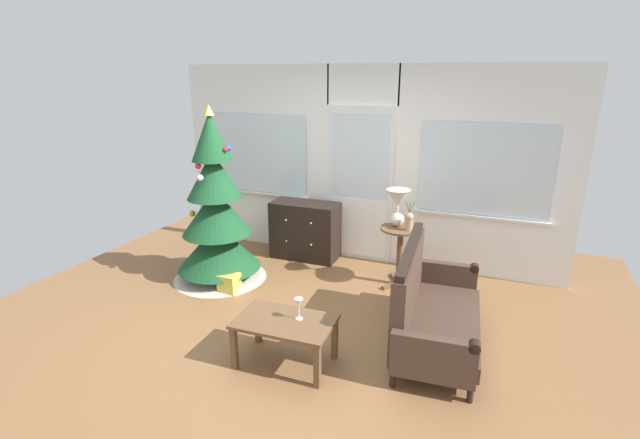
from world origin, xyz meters
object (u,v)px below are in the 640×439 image
coffee_table (285,327)px  gift_box (229,283)px  flower_vase (409,220)px  table_lamp (398,203)px  side_table (400,245)px  settee_sofa (428,307)px  dresser_cabinet (305,230)px  christmas_tree (217,219)px  wine_glass (299,304)px

coffee_table → gift_box: coffee_table is taller
flower_vase → table_lamp: bearing=148.0°
side_table → settee_sofa: bearing=-65.1°
flower_vase → gift_box: (-1.87, -0.88, -0.73)m
dresser_cabinet → side_table: 1.44m
dresser_cabinet → christmas_tree: bearing=-124.7°
christmas_tree → side_table: (2.10, 0.66, -0.25)m
christmas_tree → coffee_table: christmas_tree is taller
christmas_tree → side_table: size_ratio=2.91×
coffee_table → side_table: bearing=74.1°
dresser_cabinet → settee_sofa: settee_sofa is taller
settee_sofa → flower_vase: bearing=111.7°
table_lamp → wine_glass: bearing=-101.4°
side_table → wine_glass: bearing=-103.4°
christmas_tree → table_lamp: bearing=18.9°
dresser_cabinet → flower_vase: flower_vase is taller
side_table → gift_box: size_ratio=3.31×
coffee_table → wine_glass: size_ratio=4.41×
dresser_cabinet → coffee_table: 2.45m
settee_sofa → side_table: 1.27m
table_lamp → wine_glass: 2.00m
coffee_table → wine_glass: bearing=31.9°
settee_sofa → table_lamp: size_ratio=3.75×
dresser_cabinet → flower_vase: bearing=-15.8°
wine_glass → gift_box: size_ratio=0.89×
settee_sofa → flower_vase: 1.25m
christmas_tree → gift_box: christmas_tree is taller
side_table → gift_box: side_table is taller
gift_box → table_lamp: bearing=29.8°
side_table → dresser_cabinet: bearing=165.4°
christmas_tree → gift_box: 0.78m
settee_sofa → table_lamp: bearing=116.5°
side_table → flower_vase: flower_vase is taller
side_table → flower_vase: size_ratio=2.06×
settee_sofa → table_lamp: 1.46m
settee_sofa → side_table: size_ratio=2.29×
settee_sofa → coffee_table: settee_sofa is taller
dresser_cabinet → gift_box: bearing=-106.4°
christmas_tree → side_table: christmas_tree is taller
table_lamp → flower_vase: (0.16, -0.10, -0.17)m
side_table → flower_vase: (0.10, -0.06, 0.33)m
christmas_tree → table_lamp: (2.04, 0.70, 0.25)m
wine_glass → gift_box: 1.68m
christmas_tree → side_table: 2.21m
table_lamp → dresser_cabinet: bearing=166.4°
christmas_tree → settee_sofa: size_ratio=1.27×
dresser_cabinet → coffee_table: bearing=-69.9°
christmas_tree → settee_sofa: bearing=-10.5°
settee_sofa → wine_glass: (-0.98, -0.72, 0.18)m
dresser_cabinet → side_table: bearing=-14.6°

